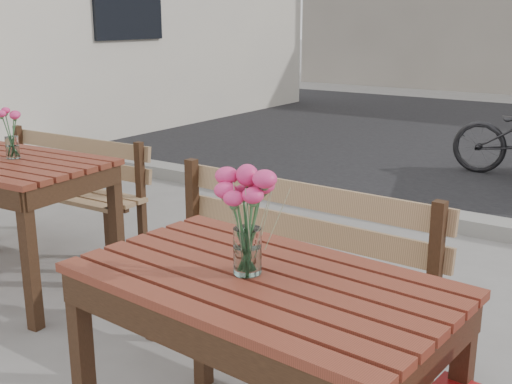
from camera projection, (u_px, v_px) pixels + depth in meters
main_table at (262, 311)px, 2.13m from camera, size 1.31×0.83×0.77m
main_bench at (290, 251)px, 2.96m from camera, size 1.46×0.48×0.90m
main_vase at (247, 207)px, 2.06m from camera, size 0.20×0.20×0.37m
second_table at (0, 180)px, 3.77m from camera, size 1.33×0.83×0.80m
second_bench at (69, 178)px, 4.50m from camera, size 1.34×0.44×0.83m
second_vase at (11, 134)px, 3.70m from camera, size 0.11×0.11×0.26m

